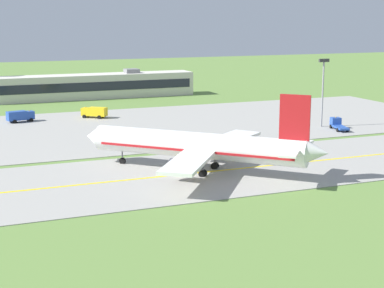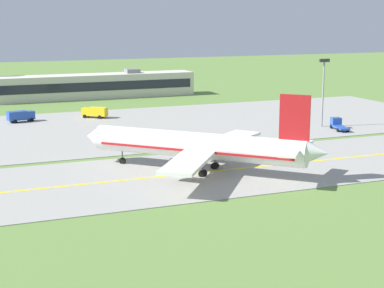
# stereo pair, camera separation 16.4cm
# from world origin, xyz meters

# --- Properties ---
(ground_plane) EXTENTS (500.00, 500.00, 0.00)m
(ground_plane) POSITION_xyz_m (0.00, 0.00, 0.00)
(ground_plane) COLOR olive
(taxiway_strip) EXTENTS (240.00, 28.00, 0.10)m
(taxiway_strip) POSITION_xyz_m (0.00, 0.00, 0.05)
(taxiway_strip) COLOR #9E9B93
(taxiway_strip) RESTS_ON ground
(apron_pad) EXTENTS (140.00, 52.00, 0.10)m
(apron_pad) POSITION_xyz_m (10.00, 42.00, 0.05)
(apron_pad) COLOR #9E9B93
(apron_pad) RESTS_ON ground
(taxiway_centreline) EXTENTS (220.00, 0.60, 0.01)m
(taxiway_centreline) POSITION_xyz_m (0.00, 0.00, 0.11)
(taxiway_centreline) COLOR yellow
(taxiway_centreline) RESTS_ON taxiway_strip
(airplane_lead) EXTENTS (31.46, 31.00, 12.70)m
(airplane_lead) POSITION_xyz_m (3.19, 0.64, 4.13)
(airplane_lead) COLOR white
(airplane_lead) RESTS_ON ground
(service_truck_baggage) EXTENTS (3.61, 6.71, 2.59)m
(service_truck_baggage) POSITION_xyz_m (44.13, 22.99, 1.18)
(service_truck_baggage) COLOR #264CA5
(service_truck_baggage) RESTS_ON ground
(service_truck_fuel) EXTENTS (5.99, 5.32, 2.60)m
(service_truck_fuel) POSITION_xyz_m (-0.09, 56.88, 1.53)
(service_truck_fuel) COLOR yellow
(service_truck_fuel) RESTS_ON ground
(service_truck_catering) EXTENTS (6.31, 3.38, 2.60)m
(service_truck_catering) POSITION_xyz_m (-16.95, 57.49, 1.53)
(service_truck_catering) COLOR #264CA5
(service_truck_catering) RESTS_ON ground
(terminal_building) EXTENTS (60.30, 8.45, 8.19)m
(terminal_building) POSITION_xyz_m (7.64, 92.41, 3.52)
(terminal_building) COLOR beige
(terminal_building) RESTS_ON ground
(apron_light_mast) EXTENTS (2.40, 0.50, 14.70)m
(apron_light_mast) POSITION_xyz_m (42.72, 26.94, 9.33)
(apron_light_mast) COLOR gray
(apron_light_mast) RESTS_ON ground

